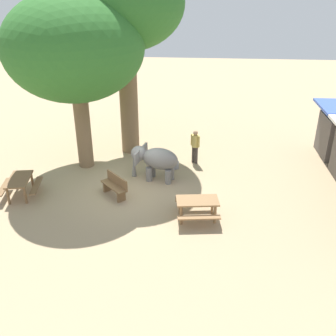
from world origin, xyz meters
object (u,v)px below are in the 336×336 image
Objects in this scene: wooden_bench at (115,185)px; feed_bucket at (175,165)px; picnic_table_near at (197,205)px; shade_tree_main at (75,48)px; picnic_table_far at (20,183)px; elephant at (155,159)px; shade_tree_secondary at (124,6)px; person_handler at (195,144)px.

feed_bucket is at bearing -83.11° from wooden_bench.
picnic_table_near is at bearing -156.84° from wooden_bench.
shade_tree_main reaches higher than picnic_table_far.
wooden_bench is 3.51m from feed_bucket.
elephant is at bearing -33.48° from feed_bucket.
shade_tree_secondary reaches higher than picnic_table_near.
person_handler is at bearing -119.56° from elephant.
wooden_bench is 0.77× the size of picnic_table_near.
person_handler is 6.81m from shade_tree_secondary.
shade_tree_main is 4.52× the size of picnic_table_near.
elephant is 1.67× the size of wooden_bench.
person_handler is at bearing 126.76° from feed_bucket.
shade_tree_secondary is at bearing 137.69° from shade_tree_main.
shade_tree_secondary reaches higher than shade_tree_main.
shade_tree_main is 5.91m from picnic_table_far.
person_handler reaches higher than elephant.
shade_tree_main is (-1.11, -3.37, 4.39)m from elephant.
person_handler is (-1.83, 1.66, 0.01)m from elephant.
feed_bucket is at bearing 90.79° from shade_tree_main.
elephant reaches higher than picnic_table_near.
elephant is at bearing -4.64° from person_handler.
shade_tree_secondary reaches higher than picnic_table_far.
picnic_table_near is 0.96× the size of picnic_table_far.
elephant is at bearing -79.99° from picnic_table_far.
wooden_bench is 3.57m from picnic_table_near.
picnic_table_far is 4.83× the size of feed_bucket.
elephant is 0.24× the size of shade_tree_secondary.
wooden_bench is (1.55, -1.43, -0.47)m from elephant.
wooden_bench is (3.38, -3.09, -0.48)m from person_handler.
shade_tree_main is 6.62m from feed_bucket.
person_handler is 1.36m from feed_bucket.
feed_bucket is at bearing -72.91° from picnic_table_far.
feed_bucket is (-2.72, 2.20, -0.31)m from wooden_bench.
shade_tree_main is at bearing -42.31° from shade_tree_secondary.
person_handler reaches higher than wooden_bench.
elephant is 5.54m from picnic_table_far.
picnic_table_near is (4.04, 5.23, -4.74)m from shade_tree_main.
elephant is 3.49m from picnic_table_near.
picnic_table_near is at bearing 135.00° from elephant.
shade_tree_main is at bearing -45.02° from picnic_table_near.
person_handler is 0.93× the size of picnic_table_far.
picnic_table_near is at bearing 14.85° from feed_bucket.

